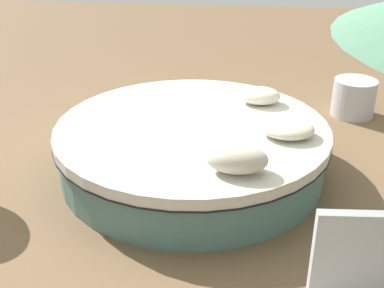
% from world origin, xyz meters
% --- Properties ---
extents(ground_plane, '(16.00, 16.00, 0.00)m').
position_xyz_m(ground_plane, '(0.00, 0.00, 0.00)').
color(ground_plane, brown).
extents(round_bed, '(2.51, 2.51, 0.49)m').
position_xyz_m(round_bed, '(0.00, 0.00, 0.25)').
color(round_bed, '#4C726B').
rests_on(round_bed, ground_plane).
extents(throw_pillow_0, '(0.47, 0.29, 0.21)m').
position_xyz_m(throw_pillow_0, '(0.44, -0.81, 0.59)').
color(throw_pillow_0, beige).
rests_on(throw_pillow_0, round_bed).
extents(throw_pillow_1, '(0.47, 0.39, 0.14)m').
position_xyz_m(throw_pillow_1, '(0.85, -0.13, 0.56)').
color(throw_pillow_1, beige).
rests_on(throw_pillow_1, round_bed).
extents(throw_pillow_2, '(0.41, 0.30, 0.17)m').
position_xyz_m(throw_pillow_2, '(0.61, 0.60, 0.57)').
color(throw_pillow_2, silver).
rests_on(throw_pillow_2, round_bed).
extents(side_table, '(0.50, 0.50, 0.44)m').
position_xyz_m(side_table, '(1.73, 1.58, 0.22)').
color(side_table, '#B7B7BC').
rests_on(side_table, ground_plane).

